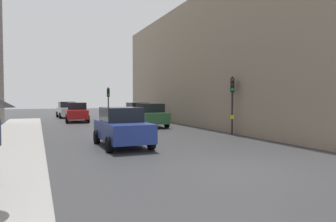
% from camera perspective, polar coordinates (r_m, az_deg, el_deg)
% --- Properties ---
extents(ground_plane, '(120.00, 120.00, 0.00)m').
position_cam_1_polar(ground_plane, '(10.04, 12.76, -10.32)').
color(ground_plane, '#38383A').
extents(sidewalk_kerb, '(2.74, 40.00, 0.16)m').
position_cam_1_polar(sidewalk_kerb, '(14.21, -26.81, -6.45)').
color(sidewalk_kerb, '#A8A5A0').
rests_on(sidewalk_kerb, ground).
extents(building_facade_right, '(12.00, 29.69, 9.88)m').
position_cam_1_polar(building_facade_right, '(29.25, 13.56, 7.70)').
color(building_facade_right, gray).
rests_on(building_facade_right, ground).
extents(traffic_light_mid_street, '(0.37, 0.44, 3.47)m').
position_cam_1_polar(traffic_light_mid_street, '(19.32, 11.44, 2.92)').
color(traffic_light_mid_street, '#2D2D2D').
rests_on(traffic_light_mid_street, ground).
extents(traffic_light_far_median, '(0.25, 0.43, 3.23)m').
position_cam_1_polar(traffic_light_far_median, '(32.26, -10.64, 2.41)').
color(traffic_light_far_median, '#2D2D2D').
rests_on(traffic_light_far_median, ground).
extents(car_white_compact, '(2.20, 4.29, 1.76)m').
position_cam_1_polar(car_white_compact, '(36.86, -17.61, 0.22)').
color(car_white_compact, silver).
rests_on(car_white_compact, ground).
extents(car_green_estate, '(2.02, 4.20, 1.76)m').
position_cam_1_polar(car_green_estate, '(24.09, -3.35, -0.76)').
color(car_green_estate, '#2D6038').
rests_on(car_green_estate, ground).
extents(car_red_sedan, '(2.25, 4.32, 1.76)m').
position_cam_1_polar(car_red_sedan, '(30.30, -15.98, -0.20)').
color(car_red_sedan, red).
rests_on(car_red_sedan, ground).
extents(car_dark_suv, '(2.06, 4.22, 1.76)m').
position_cam_1_polar(car_dark_suv, '(29.29, -5.59, -0.21)').
color(car_dark_suv, black).
rests_on(car_dark_suv, ground).
extents(car_blue_van, '(2.06, 4.22, 1.76)m').
position_cam_1_polar(car_blue_van, '(14.57, -8.26, -2.84)').
color(car_blue_van, navy).
rests_on(car_blue_van, ground).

